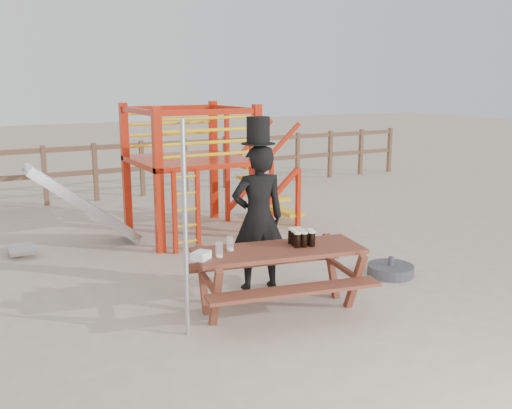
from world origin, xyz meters
name	(u,v)px	position (x,y,z in m)	size (l,w,h in m)	color
ground	(302,310)	(0.00, 0.00, 0.00)	(60.00, 60.00, 0.00)	#B9A790
back_fence	(119,164)	(0.00, 7.00, 0.74)	(15.09, 0.09, 1.20)	brown
playground_fort	(185,169)	(0.12, 3.58, 1.07)	(4.71, 1.84, 2.10)	red
picnic_table	(278,272)	(-0.22, 0.13, 0.44)	(2.01, 1.57, 0.70)	brown
man_with_hat	(258,214)	(-0.09, 0.82, 0.92)	(0.70, 0.53, 2.05)	black
metal_pole	(185,231)	(-1.32, 0.03, 1.05)	(0.05, 0.05, 2.11)	#B2B2B7
parasol_base	(391,270)	(1.63, 0.41, 0.07)	(0.59, 0.59, 0.25)	#393A3F
paper_bag	(201,256)	(-1.09, 0.18, 0.74)	(0.18, 0.14, 0.08)	white
stout_pints	(301,237)	(0.06, 0.13, 0.78)	(0.26, 0.28, 0.17)	black
empty_glasses	(225,247)	(-0.80, 0.25, 0.77)	(0.28, 0.23, 0.15)	silver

